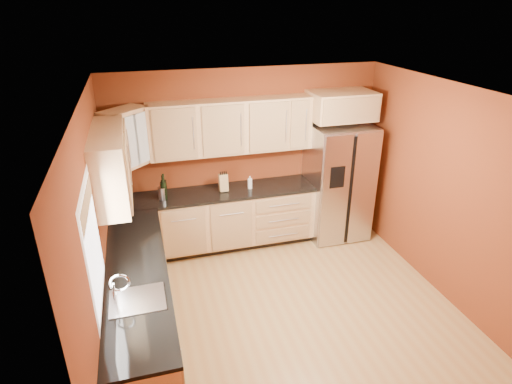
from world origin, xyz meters
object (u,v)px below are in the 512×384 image
refrigerator (338,182)px  knife_block (223,183)px  soap_dispenser (250,182)px  canister_left (162,193)px  wine_bottle_a (163,188)px

refrigerator → knife_block: refrigerator is taller
soap_dispenser → canister_left: bearing=-178.5°
refrigerator → soap_dispenser: 1.39m
wine_bottle_a → soap_dispenser: (1.24, 0.04, -0.08)m
canister_left → wine_bottle_a: (0.02, -0.01, 0.09)m
refrigerator → knife_block: 1.77m
wine_bottle_a → knife_block: wine_bottle_a is taller
refrigerator → soap_dispenser: (-1.38, 0.06, 0.12)m
wine_bottle_a → refrigerator: bearing=-0.3°
canister_left → soap_dispenser: bearing=1.5°
refrigerator → knife_block: (-1.77, 0.08, 0.15)m
wine_bottle_a → soap_dispenser: size_ratio=1.87×
refrigerator → wine_bottle_a: (-2.62, 0.02, 0.21)m
canister_left → wine_bottle_a: size_ratio=0.50×
refrigerator → wine_bottle_a: bearing=179.7°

